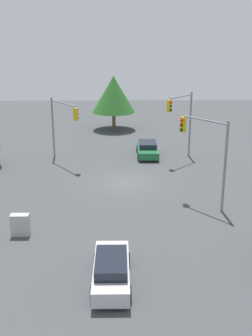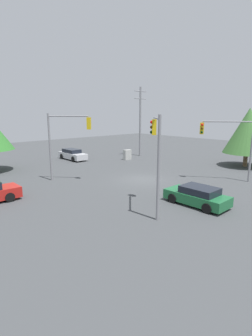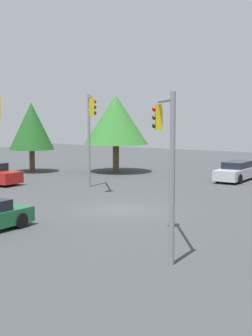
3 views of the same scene
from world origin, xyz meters
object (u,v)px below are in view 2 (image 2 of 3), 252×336
at_px(sedan_green, 197,196).
at_px(electrical_cabinet, 127,155).
at_px(sedan_silver, 72,155).
at_px(traffic_signal_cross, 230,138).
at_px(traffic_signal_main, 66,135).
at_px(traffic_signal_aux, 156,147).

height_order(sedan_green, electrical_cabinet, electrical_cabinet).
relative_size(sedan_silver, traffic_signal_cross, 0.84).
bearing_deg(sedan_silver, traffic_signal_cross, 103.63).
distance_m(traffic_signal_main, electrical_cabinet, 13.00).
bearing_deg(traffic_signal_aux, sedan_silver, 26.57).
distance_m(sedan_silver, traffic_signal_main, 11.81).
relative_size(traffic_signal_main, electrical_cabinet, 4.65).
bearing_deg(traffic_signal_main, sedan_silver, 106.35).
bearing_deg(sedan_silver, traffic_signal_aux, 73.09).
distance_m(sedan_silver, traffic_signal_cross, 20.23).
relative_size(sedan_green, traffic_signal_aux, 0.71).
height_order(sedan_green, traffic_signal_main, traffic_signal_main).
relative_size(sedan_silver, traffic_signal_main, 0.77).
height_order(traffic_signal_main, traffic_signal_cross, traffic_signal_main).
relative_size(sedan_green, sedan_silver, 0.91).
height_order(traffic_signal_cross, electrical_cabinet, traffic_signal_cross).
xyz_separation_m(traffic_signal_cross, traffic_signal_aux, (-10.79, -0.60, 0.23)).
bearing_deg(electrical_cabinet, sedan_silver, 137.76).
relative_size(traffic_signal_aux, electrical_cabinet, 4.63).
relative_size(sedan_green, traffic_signal_main, 0.70).
distance_m(sedan_green, traffic_signal_cross, 8.63).
relative_size(sedan_silver, electrical_cabinet, 3.58).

